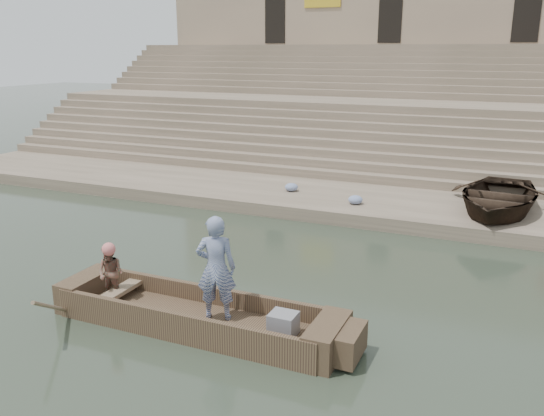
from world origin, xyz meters
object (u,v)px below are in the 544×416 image
Objects in this scene: main_rowboat at (196,322)px; rowing_man at (111,273)px; beached_rowboat at (498,196)px; standing_man at (216,268)px; television at (283,324)px.

rowing_man is (-1.87, -0.04, 0.67)m from main_rowboat.
rowing_man is at bearing -121.09° from beached_rowboat.
rowing_man is at bearing -178.70° from main_rowboat.
beached_rowboat is at bearing 46.52° from rowing_man.
rowing_man is 11.22m from beached_rowboat.
main_rowboat is at bearing -6.27° from rowing_man.
rowing_man reaches higher than main_rowboat.
standing_man reaches higher than beached_rowboat.
standing_man reaches higher than rowing_man.
television is at bearing 154.46° from standing_man.
rowing_man is at bearing -179.33° from television.
main_rowboat is 2.56× the size of standing_man.
beached_rowboat is (2.97, 9.05, 0.44)m from television.
rowing_man is (-2.27, -0.14, -0.42)m from standing_man.
beached_rowboat reaches higher than television.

